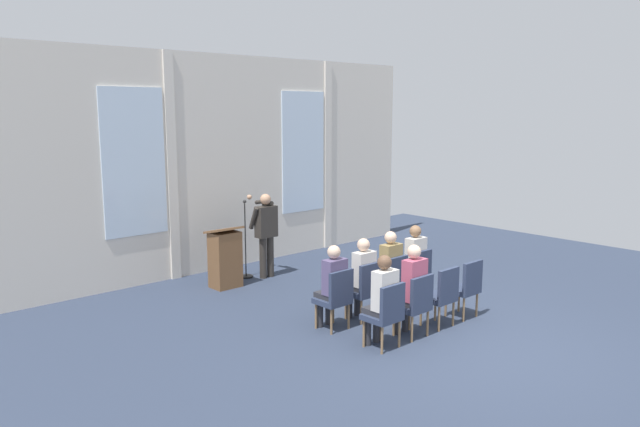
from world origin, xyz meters
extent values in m
plane|color=#2D384C|center=(0.00, 0.00, 0.00)|extent=(15.88, 15.88, 0.00)
cube|color=silver|center=(0.00, 6.11, 2.19)|extent=(10.25, 0.10, 4.39)
cube|color=silver|center=(-2.05, 6.05, 2.33)|extent=(1.23, 0.04, 2.71)
cube|color=silver|center=(-1.28, 6.05, 2.19)|extent=(0.20, 0.08, 4.39)
cube|color=silver|center=(2.05, 6.05, 2.33)|extent=(1.23, 0.04, 2.71)
cube|color=silver|center=(2.81, 6.05, 2.19)|extent=(0.20, 0.08, 4.39)
cylinder|color=#332D28|center=(-0.01, 4.89, 0.41)|extent=(0.14, 0.14, 0.82)
cylinder|color=#332D28|center=(0.17, 4.89, 0.41)|extent=(0.14, 0.14, 0.82)
cube|color=#332D28|center=(0.08, 4.89, 1.12)|extent=(0.42, 0.22, 0.61)
cube|color=#B28C19|center=(0.08, 5.01, 1.20)|extent=(0.06, 0.01, 0.37)
sphere|color=tan|center=(0.08, 4.90, 1.57)|extent=(0.21, 0.21, 0.21)
cylinder|color=#332D28|center=(-0.16, 4.97, 1.21)|extent=(0.09, 0.28, 0.45)
cylinder|color=#332D28|center=(0.23, 5.02, 1.45)|extent=(0.15, 0.36, 0.15)
cylinder|color=#332D28|center=(0.18, 5.16, 1.48)|extent=(0.11, 0.34, 0.15)
sphere|color=tan|center=(0.07, 5.42, 1.55)|extent=(0.10, 0.10, 0.10)
cylinder|color=black|center=(-0.22, 5.18, 0.01)|extent=(0.28, 0.28, 0.03)
cylinder|color=black|center=(-0.22, 5.18, 0.76)|extent=(0.02, 0.02, 1.45)
sphere|color=#262626|center=(-0.22, 5.18, 1.52)|extent=(0.07, 0.07, 0.07)
cube|color=brown|center=(-0.90, 4.88, 0.53)|extent=(0.52, 0.40, 1.05)
cube|color=brown|center=(-0.90, 4.90, 1.09)|extent=(0.60, 0.48, 0.14)
cylinder|color=olive|center=(-0.78, 2.09, 0.20)|extent=(0.04, 0.04, 0.40)
cylinder|color=olive|center=(-1.14, 2.09, 0.20)|extent=(0.04, 0.04, 0.40)
cylinder|color=olive|center=(-0.78, 1.75, 0.20)|extent=(0.04, 0.04, 0.40)
cylinder|color=olive|center=(-1.14, 1.75, 0.20)|extent=(0.04, 0.04, 0.40)
cube|color=#2D3851|center=(-0.96, 1.92, 0.44)|extent=(0.46, 0.44, 0.08)
cube|color=#2D3851|center=(-0.96, 1.73, 0.71)|extent=(0.46, 0.06, 0.46)
cylinder|color=#2D2D33|center=(-1.05, 2.10, 0.22)|extent=(0.10, 0.10, 0.44)
cylinder|color=#2D2D33|center=(-0.87, 2.10, 0.22)|extent=(0.10, 0.10, 0.44)
cube|color=#2D2D33|center=(-0.96, 1.98, 0.50)|extent=(0.34, 0.36, 0.12)
cube|color=#594C72|center=(-0.96, 1.87, 0.83)|extent=(0.36, 0.20, 0.53)
sphere|color=beige|center=(-0.96, 1.89, 1.20)|extent=(0.20, 0.20, 0.20)
cylinder|color=olive|center=(-0.14, 2.09, 0.20)|extent=(0.04, 0.04, 0.40)
cylinder|color=olive|center=(-0.50, 2.09, 0.20)|extent=(0.04, 0.04, 0.40)
cylinder|color=olive|center=(-0.14, 1.75, 0.20)|extent=(0.04, 0.04, 0.40)
cylinder|color=olive|center=(-0.50, 1.75, 0.20)|extent=(0.04, 0.04, 0.40)
cube|color=#2D3851|center=(-0.32, 1.92, 0.44)|extent=(0.46, 0.44, 0.08)
cube|color=#2D3851|center=(-0.32, 1.73, 0.71)|extent=(0.46, 0.06, 0.46)
cylinder|color=#2D2D33|center=(-0.41, 2.10, 0.22)|extent=(0.10, 0.10, 0.44)
cylinder|color=#2D2D33|center=(-0.23, 2.10, 0.22)|extent=(0.10, 0.10, 0.44)
cube|color=#2D2D33|center=(-0.32, 1.98, 0.50)|extent=(0.34, 0.36, 0.12)
cube|color=silver|center=(-0.32, 1.87, 0.83)|extent=(0.36, 0.20, 0.54)
sphere|color=beige|center=(-0.32, 1.89, 1.21)|extent=(0.20, 0.20, 0.20)
cylinder|color=olive|center=(0.50, 2.09, 0.20)|extent=(0.04, 0.04, 0.40)
cylinder|color=olive|center=(0.14, 2.09, 0.20)|extent=(0.04, 0.04, 0.40)
cylinder|color=olive|center=(0.50, 1.75, 0.20)|extent=(0.04, 0.04, 0.40)
cylinder|color=olive|center=(0.14, 1.75, 0.20)|extent=(0.04, 0.04, 0.40)
cube|color=#2D3851|center=(0.32, 1.92, 0.44)|extent=(0.46, 0.44, 0.08)
cube|color=#2D3851|center=(0.32, 1.73, 0.71)|extent=(0.46, 0.06, 0.46)
cylinder|color=#2D2D33|center=(0.23, 2.10, 0.22)|extent=(0.10, 0.10, 0.44)
cylinder|color=#2D2D33|center=(0.41, 2.10, 0.22)|extent=(0.10, 0.10, 0.44)
cube|color=#2D2D33|center=(0.32, 1.98, 0.50)|extent=(0.34, 0.36, 0.12)
cube|color=#997F4C|center=(0.32, 1.87, 0.85)|extent=(0.36, 0.20, 0.57)
sphere|color=beige|center=(0.32, 1.89, 1.24)|extent=(0.20, 0.20, 0.20)
cylinder|color=olive|center=(1.14, 2.09, 0.20)|extent=(0.04, 0.04, 0.40)
cylinder|color=olive|center=(0.78, 2.09, 0.20)|extent=(0.04, 0.04, 0.40)
cylinder|color=olive|center=(1.14, 1.75, 0.20)|extent=(0.04, 0.04, 0.40)
cylinder|color=olive|center=(0.78, 1.75, 0.20)|extent=(0.04, 0.04, 0.40)
cube|color=#2D3851|center=(0.96, 1.92, 0.44)|extent=(0.46, 0.44, 0.08)
cube|color=#2D3851|center=(0.96, 1.73, 0.71)|extent=(0.46, 0.06, 0.46)
cylinder|color=#2D2D33|center=(0.87, 2.10, 0.22)|extent=(0.10, 0.10, 0.44)
cylinder|color=#2D2D33|center=(1.05, 2.10, 0.22)|extent=(0.10, 0.10, 0.44)
cube|color=#2D2D33|center=(0.96, 1.98, 0.50)|extent=(0.34, 0.36, 0.12)
cube|color=silver|center=(0.96, 1.87, 0.85)|extent=(0.36, 0.20, 0.59)
sphere|color=#8C6647|center=(0.96, 1.89, 1.26)|extent=(0.20, 0.20, 0.20)
cylinder|color=olive|center=(-0.78, 1.10, 0.20)|extent=(0.04, 0.04, 0.40)
cylinder|color=olive|center=(-1.14, 1.10, 0.20)|extent=(0.04, 0.04, 0.40)
cylinder|color=olive|center=(-0.78, 0.76, 0.20)|extent=(0.04, 0.04, 0.40)
cylinder|color=olive|center=(-1.14, 0.76, 0.20)|extent=(0.04, 0.04, 0.40)
cube|color=#2D3851|center=(-0.96, 0.93, 0.44)|extent=(0.46, 0.44, 0.08)
cube|color=#2D3851|center=(-0.96, 0.74, 0.71)|extent=(0.46, 0.06, 0.46)
cylinder|color=#2D2D33|center=(-1.05, 1.11, 0.22)|extent=(0.10, 0.10, 0.44)
cylinder|color=#2D2D33|center=(-0.87, 1.11, 0.22)|extent=(0.10, 0.10, 0.44)
cube|color=#2D2D33|center=(-0.96, 0.99, 0.50)|extent=(0.34, 0.36, 0.12)
cube|color=silver|center=(-0.96, 0.88, 0.84)|extent=(0.36, 0.20, 0.56)
sphere|color=brown|center=(-0.96, 0.90, 1.23)|extent=(0.20, 0.20, 0.20)
cylinder|color=olive|center=(-0.14, 1.10, 0.20)|extent=(0.04, 0.04, 0.40)
cylinder|color=olive|center=(-0.50, 1.10, 0.20)|extent=(0.04, 0.04, 0.40)
cylinder|color=olive|center=(-0.14, 0.76, 0.20)|extent=(0.04, 0.04, 0.40)
cylinder|color=olive|center=(-0.50, 0.76, 0.20)|extent=(0.04, 0.04, 0.40)
cube|color=#2D3851|center=(-0.32, 0.93, 0.44)|extent=(0.46, 0.44, 0.08)
cube|color=#2D3851|center=(-0.32, 0.74, 0.71)|extent=(0.46, 0.06, 0.46)
cylinder|color=#2D2D33|center=(-0.41, 1.11, 0.22)|extent=(0.10, 0.10, 0.44)
cylinder|color=#2D2D33|center=(-0.23, 1.11, 0.22)|extent=(0.10, 0.10, 0.44)
cube|color=#2D2D33|center=(-0.32, 0.99, 0.50)|extent=(0.34, 0.36, 0.12)
cube|color=#B24C66|center=(-0.32, 0.88, 0.86)|extent=(0.36, 0.20, 0.61)
sphere|color=beige|center=(-0.32, 0.90, 1.28)|extent=(0.20, 0.20, 0.20)
cylinder|color=olive|center=(0.50, 1.10, 0.20)|extent=(0.04, 0.04, 0.40)
cylinder|color=olive|center=(0.14, 1.10, 0.20)|extent=(0.04, 0.04, 0.40)
cylinder|color=olive|center=(0.50, 0.76, 0.20)|extent=(0.04, 0.04, 0.40)
cylinder|color=olive|center=(0.14, 0.76, 0.20)|extent=(0.04, 0.04, 0.40)
cube|color=#2D3851|center=(0.32, 0.93, 0.44)|extent=(0.46, 0.44, 0.08)
cube|color=#2D3851|center=(0.32, 0.74, 0.71)|extent=(0.46, 0.06, 0.46)
cylinder|color=olive|center=(1.14, 1.10, 0.20)|extent=(0.04, 0.04, 0.40)
cylinder|color=olive|center=(0.78, 1.10, 0.20)|extent=(0.04, 0.04, 0.40)
cylinder|color=olive|center=(1.14, 0.76, 0.20)|extent=(0.04, 0.04, 0.40)
cylinder|color=olive|center=(0.78, 0.76, 0.20)|extent=(0.04, 0.04, 0.40)
cube|color=#2D3851|center=(0.96, 0.93, 0.44)|extent=(0.46, 0.44, 0.08)
cube|color=#2D3851|center=(0.96, 0.74, 0.71)|extent=(0.46, 0.06, 0.46)
camera|label=1|loc=(-7.09, -4.49, 3.29)|focal=34.35mm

